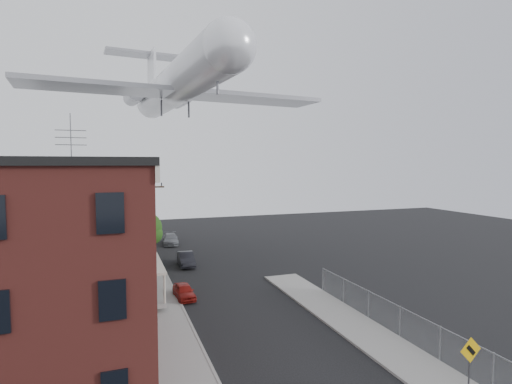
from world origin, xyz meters
TOP-DOWN VIEW (x-y plane):
  - sidewalk_left at (-5.50, 24.00)m, footprint 3.00×62.00m
  - sidewalk_right at (5.50, 6.00)m, footprint 3.00×26.00m
  - curb_left at (-4.05, 24.00)m, footprint 0.15×62.00m
  - curb_right at (4.05, 6.00)m, footprint 0.15×26.00m
  - corner_building at (-12.00, 7.00)m, footprint 10.31×12.30m
  - row_house_a at (-11.96, 16.50)m, footprint 11.98×7.00m
  - row_house_b at (-11.96, 23.50)m, footprint 11.98×7.00m
  - row_house_c at (-11.96, 30.50)m, footprint 11.98×7.00m
  - row_house_d at (-11.96, 37.50)m, footprint 11.98×7.00m
  - row_house_e at (-11.96, 44.50)m, footprint 11.98×7.00m
  - chainlink_fence at (7.00, 5.00)m, footprint 0.06×18.06m
  - warning_sign at (5.60, -1.03)m, footprint 1.10×0.11m
  - utility_pole at (-5.60, 18.00)m, footprint 1.80×0.26m
  - street_tree at (-5.27, 27.92)m, footprint 3.22×3.20m
  - car_near at (-3.60, 16.03)m, footprint 1.49×3.31m
  - car_mid at (-1.80, 25.65)m, footprint 1.55×4.10m
  - car_far at (-1.80, 36.93)m, footprint 2.27×4.67m
  - airplane at (-2.51, 25.89)m, footprint 27.21×31.07m

SIDE VIEW (x-z plane):
  - sidewalk_left at x=-5.50m, z-range 0.00..0.12m
  - sidewalk_right at x=5.50m, z-range 0.00..0.12m
  - curb_left at x=-4.05m, z-range 0.00..0.14m
  - curb_right at x=4.05m, z-range 0.00..0.14m
  - car_near at x=-3.60m, z-range 0.00..1.10m
  - car_far at x=-1.80m, z-range 0.00..1.31m
  - car_mid at x=-1.80m, z-range 0.00..1.34m
  - chainlink_fence at x=7.00m, z-range 0.05..1.95m
  - warning_sign at x=5.60m, z-range 0.48..3.28m
  - street_tree at x=-5.27m, z-range 0.85..6.05m
  - utility_pole at x=-5.60m, z-range 0.17..9.17m
  - row_house_a at x=-11.96m, z-range -0.02..10.28m
  - row_house_b at x=-11.96m, z-range -0.02..10.28m
  - row_house_c at x=-11.96m, z-range -0.02..10.28m
  - row_house_d at x=-11.96m, z-range -0.02..10.28m
  - row_house_e at x=-11.96m, z-range -0.02..10.28m
  - corner_building at x=-12.00m, z-range -0.91..11.24m
  - airplane at x=-2.51m, z-range 13.12..22.09m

